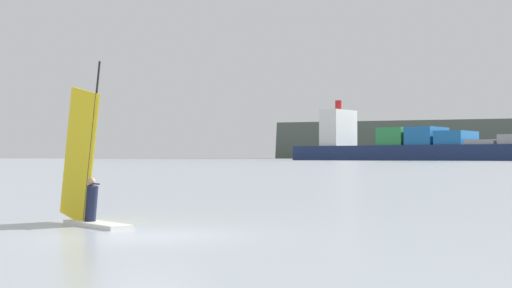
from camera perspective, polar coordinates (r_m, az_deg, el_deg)
ground_plane at (r=18.52m, az=-8.14°, el=-7.00°), size 4000.00×4000.00×0.00m
windsurfer at (r=21.79m, az=-12.73°, el=-3.16°), size 3.42×1.99×4.66m
cargo_ship at (r=432.66m, az=14.85°, el=-0.13°), size 200.52×78.30×37.08m
distant_headland at (r=1113.52m, az=15.48°, el=0.18°), size 1128.38×364.24×48.31m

